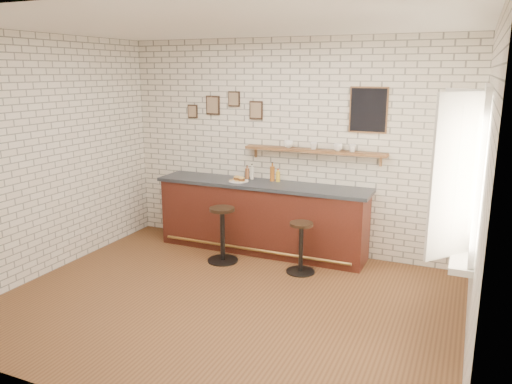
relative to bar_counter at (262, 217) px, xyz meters
The scene contains 21 objects.
ground 1.80m from the bar_counter, 80.26° to the right, with size 5.00×5.00×0.00m, color brown.
bar_counter is the anchor object (origin of this frame).
sandwich_plate 0.61m from the bar_counter, behind, with size 0.28×0.28×0.01m, color white.
ciabatta_sandwich 0.64m from the bar_counter, behind, with size 0.21×0.15×0.06m.
potato_chips 0.63m from the bar_counter, behind, with size 0.26×0.19×0.00m.
bitters_bottle_brown 0.68m from the bar_counter, 150.99° to the left, with size 0.06×0.06×0.20m.
bitters_bottle_white 0.66m from the bar_counter, 143.18° to the left, with size 0.06×0.06×0.22m.
bitters_bottle_amber 0.64m from the bar_counter, 60.96° to the left, with size 0.07×0.07×0.27m.
condiment_bottle_yellow 0.63m from the bar_counter, 42.81° to the left, with size 0.06×0.06×0.19m.
bar_stool_left 0.69m from the bar_counter, 118.05° to the right, with size 0.42×0.42×0.76m.
bar_stool_right 0.96m from the bar_counter, 34.77° to the right, with size 0.38×0.38×0.67m.
wall_shelf 1.21m from the bar_counter, 16.33° to the left, with size 2.00×0.18×0.18m.
shelf_cup_a 1.11m from the bar_counter, 31.96° to the left, with size 0.13×0.13×0.10m, color white.
shelf_cup_b 1.26m from the bar_counter, 16.33° to the left, with size 0.10×0.10×0.10m, color white.
shelf_cup_c 1.48m from the bar_counter, 11.07° to the left, with size 0.12×0.12×0.10m, color white.
shelf_cup_d 1.62m from the bar_counter, ahead, with size 0.10×0.10×0.10m, color white.
back_wall_decor 1.65m from the bar_counter, 28.47° to the left, with size 2.96×0.02×0.56m.
window_sill 3.06m from the bar_counter, 27.47° to the right, with size 0.20×1.35×0.06m.
casement_window 3.21m from the bar_counter, 27.84° to the right, with size 0.40×1.30×1.56m.
book_lower 3.06m from the bar_counter, 28.28° to the right, with size 0.15×0.21×0.02m, color tan.
book_upper 3.06m from the bar_counter, 27.88° to the right, with size 0.14×0.20×0.01m, color tan.
Camera 1 is at (2.39, -4.62, 2.55)m, focal length 35.00 mm.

